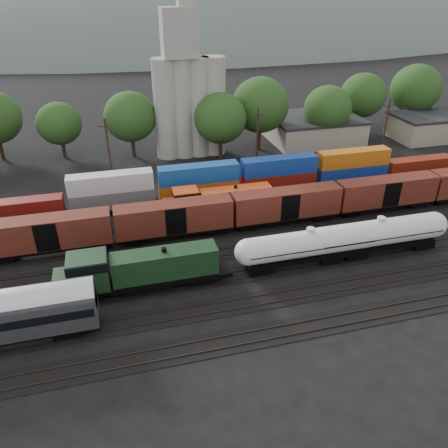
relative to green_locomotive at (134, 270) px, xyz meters
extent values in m
plane|color=black|center=(10.70, 5.00, -2.83)|extent=(600.00, 600.00, 0.00)
cube|color=black|center=(10.70, -10.00, -2.79)|extent=(180.00, 3.20, 0.08)
cube|color=#382319|center=(10.70, -10.72, -2.71)|extent=(180.00, 0.08, 0.16)
cube|color=#382319|center=(10.70, -9.28, -2.71)|extent=(180.00, 0.08, 0.16)
cube|color=black|center=(10.70, -5.00, -2.79)|extent=(180.00, 3.20, 0.08)
cube|color=#382319|center=(10.70, -5.72, -2.71)|extent=(180.00, 0.08, 0.16)
cube|color=#382319|center=(10.70, -4.28, -2.71)|extent=(180.00, 0.08, 0.16)
cube|color=black|center=(10.70, 0.00, -2.79)|extent=(180.00, 3.20, 0.08)
cube|color=#382319|center=(10.70, -0.72, -2.71)|extent=(180.00, 0.08, 0.16)
cube|color=#382319|center=(10.70, 0.72, -2.71)|extent=(180.00, 0.08, 0.16)
cube|color=black|center=(10.70, 5.00, -2.79)|extent=(180.00, 3.20, 0.08)
cube|color=#382319|center=(10.70, 4.28, -2.71)|extent=(180.00, 0.08, 0.16)
cube|color=#382319|center=(10.70, 5.72, -2.71)|extent=(180.00, 0.08, 0.16)
cube|color=black|center=(10.70, 10.00, -2.79)|extent=(180.00, 3.20, 0.08)
cube|color=#382319|center=(10.70, 9.28, -2.71)|extent=(180.00, 0.08, 0.16)
cube|color=#382319|center=(10.70, 10.72, -2.71)|extent=(180.00, 0.08, 0.16)
cube|color=black|center=(10.70, 15.00, -2.79)|extent=(180.00, 3.20, 0.08)
cube|color=#382319|center=(10.70, 14.28, -2.71)|extent=(180.00, 0.08, 0.16)
cube|color=#382319|center=(10.70, 15.72, -2.71)|extent=(180.00, 0.08, 0.16)
cube|color=black|center=(10.70, 20.00, -2.79)|extent=(180.00, 3.20, 0.08)
cube|color=#382319|center=(10.70, 19.28, -2.71)|extent=(180.00, 0.08, 0.16)
cube|color=#382319|center=(10.70, 20.72, -2.71)|extent=(180.00, 0.08, 0.16)
cube|color=black|center=(1.04, 0.00, -1.41)|extent=(18.86, 3.22, 0.44)
cube|color=black|center=(1.04, 0.00, -1.91)|extent=(5.55, 2.44, 0.89)
cube|color=black|center=(3.30, 0.00, 0.31)|extent=(11.31, 2.66, 2.99)
cube|color=black|center=(-4.62, 0.00, 0.65)|extent=(3.99, 3.22, 3.66)
cube|color=black|center=(-4.62, 0.00, 1.81)|extent=(4.10, 3.33, 1.00)
cube|color=black|center=(-7.26, 0.00, -0.19)|extent=(1.77, 2.66, 2.00)
cylinder|color=black|center=(3.30, 0.00, 1.98)|extent=(0.55, 0.55, 0.55)
cube|color=black|center=(-5.00, 0.00, -2.13)|extent=(2.88, 2.22, 0.78)
cube|color=black|center=(7.07, 0.00, -2.13)|extent=(2.88, 2.22, 0.78)
cylinder|color=silver|center=(20.13, 0.00, 0.19)|extent=(14.96, 3.08, 3.08)
sphere|color=silver|center=(12.65, 0.00, 0.19)|extent=(3.08, 3.08, 3.08)
sphere|color=silver|center=(27.61, 0.00, 0.19)|extent=(3.08, 3.08, 3.08)
cylinder|color=silver|center=(20.13, 0.00, 1.94)|extent=(0.96, 0.96, 0.53)
cube|color=black|center=(20.13, 0.00, 0.19)|extent=(15.30, 3.23, 0.08)
cube|color=black|center=(20.13, 0.00, -1.51)|extent=(14.45, 2.34, 0.53)
cube|color=black|center=(14.01, 0.00, -2.15)|extent=(2.76, 2.12, 0.74)
cube|color=black|center=(26.25, 0.00, -2.15)|extent=(2.76, 2.12, 0.74)
cylinder|color=silver|center=(29.25, 0.00, 0.28)|extent=(15.46, 3.18, 3.18)
sphere|color=silver|center=(21.52, 0.00, 0.28)|extent=(3.18, 3.18, 3.18)
sphere|color=silver|center=(36.98, 0.00, 0.28)|extent=(3.18, 3.18, 3.18)
cylinder|color=silver|center=(29.25, 0.00, 2.10)|extent=(0.99, 0.99, 0.55)
cube|color=black|center=(29.25, 0.00, 0.28)|extent=(15.81, 3.34, 0.09)
cube|color=black|center=(29.25, 0.00, -1.47)|extent=(14.93, 2.42, 0.55)
cube|color=black|center=(22.92, 0.00, -2.13)|extent=(2.86, 2.20, 0.77)
cube|color=black|center=(35.58, 0.00, -2.13)|extent=(2.86, 2.20, 0.77)
cube|color=black|center=(-6.87, -5.00, -2.15)|extent=(2.73, 2.10, 0.74)
cube|color=black|center=(13.48, 15.00, -1.58)|extent=(17.19, 2.77, 0.38)
cube|color=black|center=(13.48, 15.00, -2.01)|extent=(4.78, 2.10, 0.76)
cube|color=#CA3E11|center=(15.54, 15.00, -0.10)|extent=(10.32, 2.29, 2.58)
cube|color=#CA3E11|center=(8.32, 15.00, 0.19)|extent=(3.44, 2.77, 3.15)
cube|color=black|center=(8.32, 15.00, 1.19)|extent=(3.53, 2.87, 0.86)
cube|color=#CA3E11|center=(5.91, 15.00, -0.52)|extent=(1.53, 2.29, 1.72)
cylinder|color=black|center=(15.54, 15.00, 1.34)|extent=(0.48, 0.48, 0.48)
cube|color=black|center=(7.97, 15.00, -2.20)|extent=(2.48, 1.91, 0.67)
cube|color=black|center=(18.98, 15.00, -2.20)|extent=(2.48, 1.91, 0.67)
cube|color=black|center=(-9.50, 10.00, -1.63)|extent=(15.00, 2.60, 0.40)
cube|color=#551E14|center=(-9.50, 10.00, 0.47)|extent=(15.00, 2.90, 3.80)
cube|color=black|center=(5.90, 10.00, -1.63)|extent=(15.00, 2.60, 0.40)
cube|color=#551E14|center=(5.90, 10.00, 0.47)|extent=(15.00, 2.90, 3.80)
cube|color=black|center=(21.30, 10.00, -1.63)|extent=(15.00, 2.60, 0.40)
cube|color=#551E14|center=(21.30, 10.00, 0.47)|extent=(15.00, 2.90, 3.80)
cube|color=black|center=(36.70, 10.00, -1.63)|extent=(15.00, 2.60, 0.40)
cube|color=#551E14|center=(36.70, 10.00, 0.47)|extent=(15.00, 2.90, 3.80)
cube|color=black|center=(10.70, 20.00, -2.33)|extent=(160.00, 2.60, 0.60)
cube|color=maroon|center=(-14.36, 20.00, -0.73)|extent=(12.00, 2.40, 2.60)
cube|color=slate|center=(-1.56, 20.00, -0.73)|extent=(12.00, 2.40, 2.60)
cube|color=silver|center=(-1.56, 20.00, 1.87)|extent=(12.00, 2.40, 2.60)
cube|color=#C45214|center=(11.24, 20.00, -0.73)|extent=(12.00, 2.40, 2.60)
cube|color=#154791|center=(11.24, 20.00, 1.87)|extent=(12.00, 2.40, 2.60)
cube|color=maroon|center=(24.04, 20.00, -0.73)|extent=(12.00, 2.40, 2.60)
cube|color=navy|center=(24.04, 20.00, 1.87)|extent=(12.00, 2.40, 2.60)
cube|color=navy|center=(36.84, 20.00, -0.73)|extent=(12.00, 2.40, 2.60)
cube|color=#C26213|center=(36.84, 20.00, 1.87)|extent=(12.00, 2.40, 2.60)
cube|color=maroon|center=(49.64, 20.00, -0.73)|extent=(12.00, 2.40, 2.60)
cylinder|color=#9F9D92|center=(9.70, 41.00, 6.17)|extent=(4.40, 4.40, 18.00)
cylinder|color=#9F9D92|center=(12.70, 41.00, 6.17)|extent=(4.40, 4.40, 18.00)
cylinder|color=#9F9D92|center=(15.70, 41.00, 6.17)|extent=(4.40, 4.40, 18.00)
cylinder|color=#9F9D92|center=(18.70, 41.00, 6.17)|extent=(4.40, 4.40, 18.00)
cube|color=#9F9D92|center=(12.70, 41.00, 19.17)|extent=(6.00, 5.00, 8.00)
cube|color=#9F9D92|center=(14.20, 41.00, 24.17)|extent=(3.00, 3.00, 4.00)
cube|color=#9E937F|center=(40.70, 43.00, -0.53)|extent=(18.00, 14.00, 4.60)
cube|color=#232326|center=(40.70, 43.00, 2.02)|extent=(18.36, 14.28, 0.50)
cube|color=#9E937F|center=(65.70, 38.00, -0.53)|extent=(16.00, 10.00, 4.60)
cube|color=#232326|center=(65.70, 38.00, 2.02)|extent=(16.32, 10.20, 0.50)
cylinder|color=black|center=(-21.07, 47.52, -0.99)|extent=(0.70, 0.70, 3.68)
cylinder|color=black|center=(-9.77, 45.66, -1.31)|extent=(0.70, 0.70, 3.03)
ellipsoid|color=#2A4E1D|center=(-9.77, 45.66, 3.77)|extent=(8.22, 8.22, 7.79)
cylinder|color=black|center=(3.15, 42.72, -1.05)|extent=(0.70, 0.70, 3.56)
ellipsoid|color=#2A4E1D|center=(3.15, 42.72, 4.93)|extent=(9.66, 9.66, 9.15)
cylinder|color=black|center=(19.06, 37.42, -1.05)|extent=(0.70, 0.70, 3.55)
ellipsoid|color=#2A4E1D|center=(19.06, 37.42, 4.91)|extent=(9.64, 9.64, 9.14)
cylinder|color=black|center=(27.77, 40.49, -0.79)|extent=(0.70, 0.70, 4.07)
ellipsoid|color=#2A4E1D|center=(27.77, 40.49, 6.05)|extent=(11.05, 11.05, 10.47)
cylinder|color=black|center=(41.58, 39.43, -1.09)|extent=(0.70, 0.70, 3.48)
ellipsoid|color=#2A4E1D|center=(41.58, 39.43, 4.75)|extent=(9.43, 9.43, 8.94)
cylinder|color=black|center=(53.48, 46.43, -1.00)|extent=(0.70, 0.70, 3.65)
ellipsoid|color=#2A4E1D|center=(53.48, 46.43, 5.13)|extent=(9.92, 9.92, 9.39)
cylinder|color=black|center=(66.06, 45.77, -0.80)|extent=(0.70, 0.70, 4.06)
ellipsoid|color=#2A4E1D|center=(66.06, 45.77, 6.01)|extent=(11.01, 11.01, 10.43)
cylinder|color=black|center=(-1.30, 27.00, 3.17)|extent=(0.36, 0.36, 12.00)
cube|color=black|center=(-1.30, 27.00, 7.97)|extent=(2.20, 0.18, 0.18)
cylinder|color=black|center=(22.70, 27.00, 3.17)|extent=(0.36, 0.36, 12.00)
cube|color=black|center=(22.70, 27.00, 7.97)|extent=(2.20, 0.18, 0.18)
cylinder|color=black|center=(46.70, 27.00, 3.17)|extent=(0.36, 0.36, 12.00)
cube|color=black|center=(46.70, 27.00, 7.97)|extent=(2.20, 0.18, 0.18)
ellipsoid|color=#59665B|center=(50.70, 265.00, -25.58)|extent=(520.00, 286.00, 130.00)
camera|label=1|loc=(-0.51, -39.29, 26.85)|focal=35.00mm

